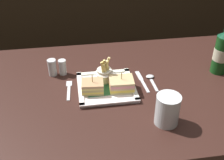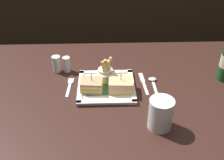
{
  "view_description": "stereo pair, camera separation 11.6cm",
  "coord_description": "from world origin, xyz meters",
  "px_view_note": "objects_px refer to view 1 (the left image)",
  "views": [
    {
      "loc": [
        -0.17,
        -0.96,
        1.46
      ],
      "look_at": [
        -0.02,
        -0.0,
        0.81
      ],
      "focal_mm": 45.89,
      "sensor_mm": 36.0,
      "label": 1
    },
    {
      "loc": [
        -0.06,
        -0.97,
        1.46
      ],
      "look_at": [
        -0.02,
        -0.0,
        0.81
      ],
      "focal_mm": 45.89,
      "sensor_mm": 36.0,
      "label": 2
    }
  ],
  "objects_px": {
    "dining_table": "(117,111)",
    "water_glass": "(167,111)",
    "spoon": "(151,79)",
    "salt_shaker": "(52,68)",
    "fries_cup": "(104,73)",
    "sandwich_half_left": "(93,87)",
    "beer_bottle": "(222,51)",
    "square_plate": "(106,87)",
    "fork": "(69,89)",
    "knife": "(142,80)",
    "sandwich_half_right": "(121,84)",
    "pepper_shaker": "(63,68)"
  },
  "relations": [
    {
      "from": "beer_bottle",
      "to": "salt_shaker",
      "type": "xyz_separation_m",
      "value": [
        -0.73,
        0.09,
        -0.07
      ]
    },
    {
      "from": "sandwich_half_right",
      "to": "fries_cup",
      "type": "relative_size",
      "value": 0.93
    },
    {
      "from": "dining_table",
      "to": "sandwich_half_left",
      "type": "relative_size",
      "value": 14.41
    },
    {
      "from": "fries_cup",
      "to": "knife",
      "type": "height_order",
      "value": "fries_cup"
    },
    {
      "from": "pepper_shaker",
      "to": "fries_cup",
      "type": "bearing_deg",
      "value": -29.0
    },
    {
      "from": "water_glass",
      "to": "salt_shaker",
      "type": "distance_m",
      "value": 0.55
    },
    {
      "from": "sandwich_half_right",
      "to": "knife",
      "type": "height_order",
      "value": "sandwich_half_right"
    },
    {
      "from": "knife",
      "to": "water_glass",
      "type": "bearing_deg",
      "value": -85.37
    },
    {
      "from": "dining_table",
      "to": "beer_bottle",
      "type": "relative_size",
      "value": 4.97
    },
    {
      "from": "square_plate",
      "to": "sandwich_half_left",
      "type": "distance_m",
      "value": 0.07
    },
    {
      "from": "beer_bottle",
      "to": "water_glass",
      "type": "bearing_deg",
      "value": -139.18
    },
    {
      "from": "fries_cup",
      "to": "fork",
      "type": "distance_m",
      "value": 0.16
    },
    {
      "from": "dining_table",
      "to": "spoon",
      "type": "xyz_separation_m",
      "value": [
        0.15,
        0.03,
        0.13
      ]
    },
    {
      "from": "fries_cup",
      "to": "water_glass",
      "type": "height_order",
      "value": "fries_cup"
    },
    {
      "from": "sandwich_half_left",
      "to": "fries_cup",
      "type": "distance_m",
      "value": 0.09
    },
    {
      "from": "sandwich_half_left",
      "to": "dining_table",
      "type": "bearing_deg",
      "value": 14.22
    },
    {
      "from": "water_glass",
      "to": "spoon",
      "type": "relative_size",
      "value": 0.94
    },
    {
      "from": "square_plate",
      "to": "pepper_shaker",
      "type": "distance_m",
      "value": 0.23
    },
    {
      "from": "square_plate",
      "to": "spoon",
      "type": "height_order",
      "value": "square_plate"
    },
    {
      "from": "square_plate",
      "to": "knife",
      "type": "height_order",
      "value": "square_plate"
    },
    {
      "from": "fork",
      "to": "knife",
      "type": "bearing_deg",
      "value": 2.83
    },
    {
      "from": "knife",
      "to": "fries_cup",
      "type": "bearing_deg",
      "value": 176.08
    },
    {
      "from": "water_glass",
      "to": "fries_cup",
      "type": "bearing_deg",
      "value": 123.16
    },
    {
      "from": "fries_cup",
      "to": "spoon",
      "type": "height_order",
      "value": "fries_cup"
    },
    {
      "from": "knife",
      "to": "spoon",
      "type": "relative_size",
      "value": 1.37
    },
    {
      "from": "water_glass",
      "to": "salt_shaker",
      "type": "bearing_deg",
      "value": 136.86
    },
    {
      "from": "fries_cup",
      "to": "spoon",
      "type": "relative_size",
      "value": 0.9
    },
    {
      "from": "sandwich_half_left",
      "to": "knife",
      "type": "bearing_deg",
      "value": 14.95
    },
    {
      "from": "dining_table",
      "to": "salt_shaker",
      "type": "distance_m",
      "value": 0.34
    },
    {
      "from": "fries_cup",
      "to": "sandwich_half_left",
      "type": "bearing_deg",
      "value": -129.43
    },
    {
      "from": "dining_table",
      "to": "water_glass",
      "type": "bearing_deg",
      "value": -60.66
    },
    {
      "from": "square_plate",
      "to": "fork",
      "type": "relative_size",
      "value": 1.73
    },
    {
      "from": "fork",
      "to": "beer_bottle",
      "type": "bearing_deg",
      "value": 3.1
    },
    {
      "from": "fork",
      "to": "sandwich_half_left",
      "type": "bearing_deg",
      "value": -24.05
    },
    {
      "from": "beer_bottle",
      "to": "spoon",
      "type": "height_order",
      "value": "beer_bottle"
    },
    {
      "from": "dining_table",
      "to": "water_glass",
      "type": "relative_size",
      "value": 11.59
    },
    {
      "from": "square_plate",
      "to": "water_glass",
      "type": "relative_size",
      "value": 2.06
    },
    {
      "from": "sandwich_half_right",
      "to": "knife",
      "type": "bearing_deg",
      "value": 29.94
    },
    {
      "from": "water_glass",
      "to": "knife",
      "type": "bearing_deg",
      "value": 94.63
    },
    {
      "from": "spoon",
      "to": "salt_shaker",
      "type": "xyz_separation_m",
      "value": [
        -0.42,
        0.1,
        0.03
      ]
    },
    {
      "from": "square_plate",
      "to": "water_glass",
      "type": "xyz_separation_m",
      "value": [
        0.18,
        -0.23,
        0.04
      ]
    },
    {
      "from": "fries_cup",
      "to": "pepper_shaker",
      "type": "bearing_deg",
      "value": 151.0
    },
    {
      "from": "dining_table",
      "to": "square_plate",
      "type": "xyz_separation_m",
      "value": [
        -0.05,
        -0.0,
        0.13
      ]
    },
    {
      "from": "beer_bottle",
      "to": "salt_shaker",
      "type": "relative_size",
      "value": 3.51
    },
    {
      "from": "dining_table",
      "to": "sandwich_half_right",
      "type": "relative_size",
      "value": 12.95
    },
    {
      "from": "spoon",
      "to": "pepper_shaker",
      "type": "xyz_separation_m",
      "value": [
        -0.38,
        0.1,
        0.03
      ]
    },
    {
      "from": "square_plate",
      "to": "sandwich_half_left",
      "type": "relative_size",
      "value": 2.57
    },
    {
      "from": "salt_shaker",
      "to": "pepper_shaker",
      "type": "bearing_deg",
      "value": 0.0
    },
    {
      "from": "dining_table",
      "to": "spoon",
      "type": "height_order",
      "value": "spoon"
    },
    {
      "from": "knife",
      "to": "salt_shaker",
      "type": "distance_m",
      "value": 0.39
    }
  ]
}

